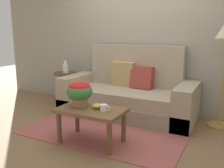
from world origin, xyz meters
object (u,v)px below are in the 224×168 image
(potted_plant, at_px, (80,91))
(snack_bowl, at_px, (97,106))
(coffee_mug, at_px, (104,108))
(side_table, at_px, (65,82))
(table_vase, at_px, (65,68))
(coffee_table, at_px, (91,114))
(couch, at_px, (128,95))

(potted_plant, height_order, snack_bowl, potted_plant)
(coffee_mug, relative_size, snack_bowl, 1.02)
(side_table, relative_size, table_vase, 2.52)
(table_vase, bearing_deg, coffee_table, -43.47)
(side_table, bearing_deg, coffee_table, -43.26)
(couch, xyz_separation_m, coffee_table, (0.04, -1.27, 0.05))
(table_vase, bearing_deg, couch, -4.46)
(potted_plant, xyz_separation_m, table_vase, (-1.26, 1.34, 0.05))
(potted_plant, distance_m, snack_bowl, 0.30)
(coffee_table, bearing_deg, snack_bowl, 27.66)
(couch, distance_m, potted_plant, 1.28)
(couch, xyz_separation_m, snack_bowl, (0.11, -1.24, 0.16))
(potted_plant, relative_size, snack_bowl, 2.64)
(couch, height_order, snack_bowl, couch)
(snack_bowl, bearing_deg, couch, 95.02)
(coffee_mug, height_order, table_vase, table_vase)
(coffee_table, relative_size, side_table, 1.40)
(coffee_table, relative_size, snack_bowl, 6.64)
(side_table, distance_m, snack_bowl, 2.05)
(potted_plant, bearing_deg, couch, 82.98)
(coffee_mug, bearing_deg, potted_plant, 170.88)
(coffee_mug, distance_m, table_vase, 2.18)
(potted_plant, bearing_deg, snack_bowl, -0.46)
(side_table, distance_m, potted_plant, 1.87)
(coffee_mug, bearing_deg, coffee_table, 172.28)
(side_table, height_order, table_vase, table_vase)
(couch, relative_size, coffee_table, 2.69)
(couch, xyz_separation_m, table_vase, (-1.41, 0.11, 0.37))
(couch, distance_m, table_vase, 1.46)
(side_table, bearing_deg, table_vase, -14.31)
(coffee_table, xyz_separation_m, snack_bowl, (0.07, 0.03, 0.11))
(couch, relative_size, table_vase, 9.46)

